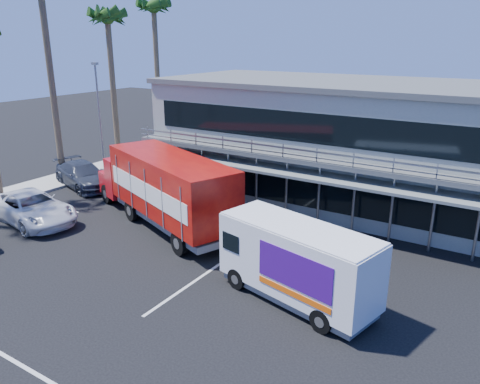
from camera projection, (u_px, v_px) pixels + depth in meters
The scene contains 11 objects.
ground at pixel (141, 280), 19.70m from camera, with size 120.00×120.00×0.00m, color black.
building at pixel (341, 141), 29.06m from camera, with size 22.40×12.00×7.30m.
curb_strip at pixel (41, 186), 32.09m from camera, with size 3.00×32.00×0.16m, color #A5A399.
palm_e at pixel (108, 26), 34.30m from camera, with size 2.80×2.80×12.25m.
palm_f at pixel (154, 16), 38.65m from camera, with size 2.80×2.80×13.25m.
light_pole_far at pixel (99, 113), 34.33m from camera, with size 0.50×0.25×8.09m.
red_truck at pixel (164, 187), 24.90m from camera, with size 11.93×6.83×3.96m.
white_van at pixel (297, 262), 17.64m from camera, with size 6.69×3.60×3.11m.
parked_car_c at pixel (32, 208), 25.70m from camera, with size 2.78×6.04×1.68m, color silver.
parked_car_d at pixel (83, 175), 31.88m from camera, with size 2.32×5.71×1.66m, color #303440.
parked_car_e at pixel (127, 178), 31.30m from camera, with size 1.87×4.64×1.58m, color gray.
Camera 1 is at (12.90, -12.64, 9.66)m, focal length 35.00 mm.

